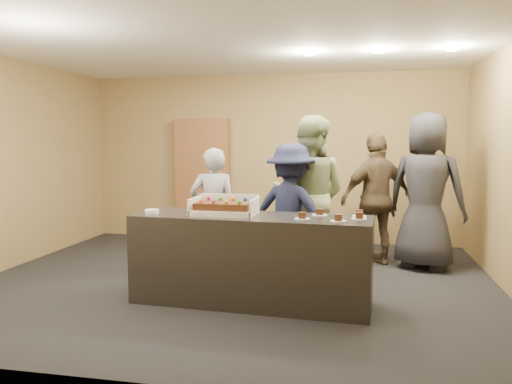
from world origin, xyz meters
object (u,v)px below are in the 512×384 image
at_px(storage_cabinet, 202,179).
at_px(person_server_grey, 213,211).
at_px(serving_counter, 251,259).
at_px(person_dark_suit, 426,191).
at_px(sheet_cake, 224,205).
at_px(person_sage_man, 309,196).
at_px(person_navy_man, 291,212).
at_px(cake_box, 225,210).
at_px(plate_stack, 152,211).
at_px(person_brown_extra, 377,199).

xyz_separation_m(storage_cabinet, person_server_grey, (0.80, -2.10, -0.22)).
relative_size(serving_counter, person_dark_suit, 1.19).
distance_m(sheet_cake, person_sage_man, 1.44).
bearing_deg(person_sage_man, person_navy_man, 68.21).
distance_m(storage_cabinet, person_navy_man, 2.81).
relative_size(person_server_grey, person_navy_man, 0.96).
bearing_deg(person_navy_man, person_dark_suit, -135.94).
bearing_deg(person_navy_man, sheet_cake, 74.72).
xyz_separation_m(cake_box, plate_stack, (-0.77, -0.05, -0.03)).
height_order(sheet_cake, person_dark_suit, person_dark_suit).
xyz_separation_m(person_brown_extra, person_dark_suit, (0.61, -0.10, 0.13)).
xyz_separation_m(plate_stack, person_server_grey, (0.36, 1.03, -0.14)).
distance_m(person_sage_man, person_brown_extra, 1.06).
bearing_deg(person_navy_man, cake_box, 74.07).
bearing_deg(person_brown_extra, person_sage_man, 9.76).
height_order(cake_box, person_brown_extra, person_brown_extra).
xyz_separation_m(serving_counter, plate_stack, (-1.05, -0.03, 0.47)).
xyz_separation_m(storage_cabinet, person_dark_suit, (3.39, -1.31, 0.01)).
xyz_separation_m(storage_cabinet, person_brown_extra, (2.79, -1.21, -0.12)).
height_order(person_navy_man, person_dark_suit, person_dark_suit).
bearing_deg(sheet_cake, cake_box, 89.13).
height_order(sheet_cake, person_server_grey, person_server_grey).
xyz_separation_m(serving_counter, cake_box, (-0.28, 0.02, 0.49)).
bearing_deg(plate_stack, person_dark_suit, 31.50).
height_order(serving_counter, cake_box, cake_box).
height_order(plate_stack, person_dark_suit, person_dark_suit).
height_order(person_navy_man, person_brown_extra, person_brown_extra).
height_order(serving_counter, person_navy_man, person_navy_man).
relative_size(storage_cabinet, person_brown_extra, 1.14).
relative_size(cake_box, person_sage_man, 0.33).
distance_m(storage_cabinet, person_dark_suit, 3.64).
bearing_deg(person_brown_extra, plate_stack, 11.16).
height_order(cake_box, sheet_cake, cake_box).
relative_size(serving_counter, plate_stack, 16.77).
height_order(plate_stack, person_sage_man, person_sage_man).
height_order(plate_stack, person_server_grey, person_server_grey).
bearing_deg(cake_box, plate_stack, -175.99).
bearing_deg(cake_box, person_server_grey, 112.68).
bearing_deg(serving_counter, plate_stack, -174.91).
distance_m(sheet_cake, person_navy_man, 1.10).
distance_m(person_sage_man, person_dark_suit, 1.54).
relative_size(sheet_cake, person_brown_extra, 0.31).
distance_m(person_navy_man, person_brown_extra, 1.40).
relative_size(plate_stack, person_dark_suit, 0.07).
bearing_deg(storage_cabinet, serving_counter, -64.35).
relative_size(serving_counter, cake_box, 3.73).
bearing_deg(sheet_cake, person_dark_suit, 39.18).
relative_size(sheet_cake, person_navy_man, 0.34).
bearing_deg(storage_cabinet, person_brown_extra, -23.55).
height_order(serving_counter, storage_cabinet, storage_cabinet).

